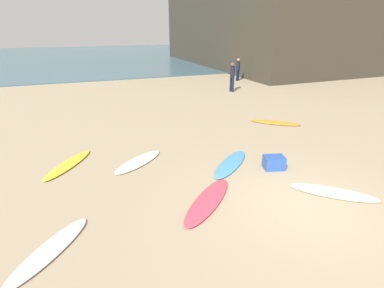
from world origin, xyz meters
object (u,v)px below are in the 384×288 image
Objects in this scene: surfboard_3 at (275,123)px; beachgoer_near at (232,76)px; surfboard_1 at (50,250)px; beachgoer_mid at (238,68)px; beach_cooler at (274,163)px; surfboard_2 at (138,162)px; surfboard_5 at (231,164)px; surfboard_0 at (333,192)px; surfboard_6 at (208,201)px; surfboard_4 at (68,164)px.

beachgoer_near reaches higher than surfboard_3.
beachgoer_near is at bearing 89.01° from surfboard_1.
beachgoer_mid reaches higher than beach_cooler.
surfboard_1 is 4.06m from surfboard_2.
surfboard_5 is 1.35× the size of beachgoer_mid.
surfboard_2 is at bearing -87.79° from surfboard_0.
surfboard_6 is 13.11m from beachgoer_near.
beachgoer_near is at bearing 27.86° from beachgoer_mid.
surfboard_6 is 1.43× the size of beachgoer_mid.
surfboard_6 is (3.44, 0.52, 0.00)m from surfboard_1.
beachgoer_near is (10.00, 11.82, 0.96)m from surfboard_1.
beachgoer_near reaches higher than surfboard_1.
surfboard_1 is at bearing -165.78° from beach_cooler.
surfboard_5 is (4.91, 2.18, -0.00)m from surfboard_1.
beachgoer_mid is at bearing 101.20° from surfboard_2.
surfboard_4 is 0.96× the size of surfboard_6.
surfboard_5 is at bearing -103.57° from surfboard_0.
surfboard_6 reaches higher than surfboard_3.
surfboard_3 is (6.30, 1.88, -0.00)m from surfboard_2.
beachgoer_near reaches higher than surfboard_0.
surfboard_4 is 3.86× the size of beach_cooler.
beach_cooler reaches higher than surfboard_1.
surfboard_1 reaches higher than surfboard_5.
beachgoer_near is 3.08× the size of beach_cooler.
surfboard_0 is 3.63× the size of beach_cooler.
beach_cooler is (-2.66, -3.69, 0.16)m from surfboard_3.
beach_cooler is (5.66, -2.36, 0.15)m from surfboard_4.
surfboard_4 is (-8.31, -1.33, 0.01)m from surfboard_3.
surfboard_5 is (-3.73, -3.02, 0.00)m from surfboard_3.
surfboard_0 is 2.91m from surfboard_5.
surfboard_4 is at bearing -1.65° from surfboard_6.
beachgoer_near reaches higher than surfboard_2.
beachgoer_near reaches higher than surfboard_4.
surfboard_0 is 3.19m from surfboard_6.
beach_cooler is at bearing -164.82° from surfboard_5.
surfboard_5 is at bearing 148.13° from beach_cooler.
beachgoer_mid reaches higher than surfboard_4.
beachgoer_near is at bearing -74.65° from surfboard_6.
beach_cooler is at bearing -168.41° from surfboard_4.
surfboard_3 is 0.89× the size of surfboard_6.
surfboard_6 is at bearing 171.86° from surfboard_3.
beach_cooler reaches higher than surfboard_5.
beachgoer_mid is at bearing -46.08° from beachgoer_near.
surfboard_2 is 0.90× the size of surfboard_4.
surfboard_4 is at bearing -80.98° from surfboard_0.
surfboard_0 is 5.50m from surfboard_2.
surfboard_4 is at bearing 117.09° from beachgoer_near.
surfboard_5 reaches higher than surfboard_0.
surfboard_5 is 1.27m from beach_cooler.
surfboard_3 is 3.59× the size of beach_cooler.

